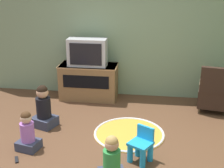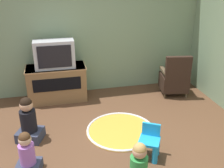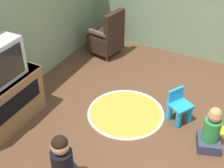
{
  "view_description": "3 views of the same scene",
  "coord_description": "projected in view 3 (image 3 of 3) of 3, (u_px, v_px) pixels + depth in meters",
  "views": [
    {
      "loc": [
        0.66,
        -3.91,
        2.43
      ],
      "look_at": [
        0.03,
        0.59,
        0.79
      ],
      "focal_mm": 50.0,
      "sensor_mm": 36.0,
      "label": 1
    },
    {
      "loc": [
        -0.65,
        -3.03,
        2.43
      ],
      "look_at": [
        0.18,
        0.52,
        0.83
      ],
      "focal_mm": 42.0,
      "sensor_mm": 36.0,
      "label": 2
    },
    {
      "loc": [
        -2.88,
        -0.95,
        2.96
      ],
      "look_at": [
        -0.09,
        0.5,
        0.78
      ],
      "focal_mm": 50.0,
      "sensor_mm": 36.0,
      "label": 3
    }
  ],
  "objects": [
    {
      "name": "child_watching_right",
      "position": [
        211.0,
        131.0,
        3.87
      ],
      "size": [
        0.39,
        0.37,
        0.63
      ],
      "rotation": [
        0.0,
        0.0,
        0.31
      ],
      "color": "#33384C",
      "rests_on": "ground_plane"
    },
    {
      "name": "child_watching_center",
      "position": [
        63.0,
        164.0,
        3.38
      ],
      "size": [
        0.46,
        0.43,
        0.72
      ],
      "rotation": [
        0.0,
        0.0,
        -0.36
      ],
      "color": "#33384C",
      "rests_on": "ground_plane"
    },
    {
      "name": "ground_plane",
      "position": [
        148.0,
        138.0,
        4.15
      ],
      "size": [
        30.0,
        30.0,
        0.0
      ],
      "primitive_type": "plane",
      "color": "brown"
    },
    {
      "name": "play_mat",
      "position": [
        126.0,
        113.0,
        4.56
      ],
      "size": [
        1.13,
        1.13,
        0.04
      ],
      "color": "gold",
      "rests_on": "ground_plane"
    },
    {
      "name": "tv_cabinet",
      "position": [
        2.0,
        102.0,
        4.2
      ],
      "size": [
        1.15,
        0.55,
        0.7
      ],
      "color": "brown",
      "rests_on": "ground_plane"
    },
    {
      "name": "yellow_kid_chair",
      "position": [
        179.0,
        108.0,
        4.33
      ],
      "size": [
        0.38,
        0.37,
        0.48
      ],
      "rotation": [
        0.0,
        0.0,
        -0.53
      ],
      "color": "#1E99DB",
      "rests_on": "ground_plane"
    },
    {
      "name": "black_armchair",
      "position": [
        107.0,
        38.0,
        5.82
      ],
      "size": [
        0.61,
        0.59,
        0.89
      ],
      "rotation": [
        0.0,
        0.0,
        2.97
      ],
      "color": "brown",
      "rests_on": "ground_plane"
    }
  ]
}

